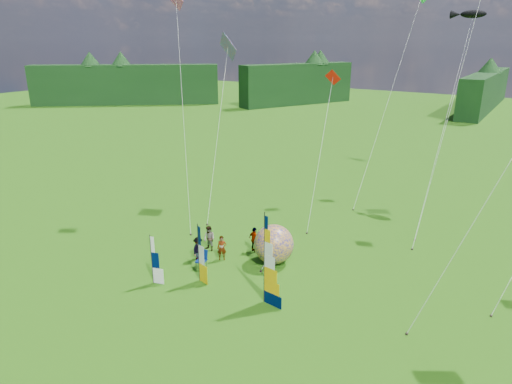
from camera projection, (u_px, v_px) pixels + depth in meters
The scene contains 17 objects.
ground at pixel (230, 316), 23.64m from camera, with size 220.00×220.00×0.00m, color #286F0E.
treeline_ring at pixel (229, 246), 22.36m from camera, with size 210.00×210.00×8.00m, color black, non-canonical shape.
feather_banner_main at pixel (264, 260), 24.15m from camera, with size 1.37×0.10×5.08m, color #000E3D, non-canonical shape.
side_banner_left at pixel (199, 254), 26.59m from camera, with size 0.98×0.10×3.53m, color #F3AC04, non-canonical shape.
side_banner_far at pixel (152, 260), 26.42m from camera, with size 0.89×0.10×2.99m, color white, non-canonical shape.
bol_inflatable at pixel (274, 244), 28.94m from camera, with size 2.54×2.54×2.54m, color navy.
spectator_a at pixel (222, 248), 29.44m from camera, with size 0.60×0.40×1.65m, color #66594C.
spectator_b at pixel (209, 239), 30.73m from camera, with size 0.84×0.42×1.74m, color #66594C.
spectator_c at pixel (198, 249), 29.43m from camera, with size 1.03×0.38×1.59m, color #66594C.
spectator_d at pixel (254, 240), 30.56m from camera, with size 1.02×0.42×1.74m, color #66594C.
camp_chair at pixel (201, 260), 28.44m from camera, with size 0.66×0.66×1.15m, color #04164B, non-canonical shape.
kite_whale at pixel (447, 113), 33.71m from camera, with size 3.03×15.89×16.88m, color black, non-canonical shape.
kite_rainbow_delta at pixel (218, 120), 36.19m from camera, with size 6.82×10.93×15.06m, color #CD2E47, non-canonical shape.
small_kite_red at pixel (321, 143), 35.86m from camera, with size 4.64×10.96×11.66m, color red, non-canonical shape.
small_kite_orange at pixel (451, 105), 32.12m from camera, with size 3.48×9.49×18.50m, color #FF5510, non-canonical shape.
small_kite_pink at pixel (183, 107), 33.63m from camera, with size 7.17×7.37×17.73m, color #D54A84, non-canonical shape.
small_kite_green at pixel (389, 92), 39.20m from camera, with size 3.43×12.98×18.52m, color green, non-canonical shape.
Camera 1 is at (12.19, -16.31, 13.69)m, focal length 32.00 mm.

